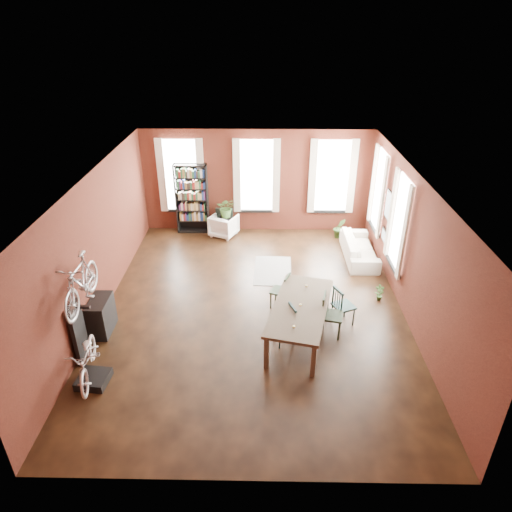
{
  "coord_description": "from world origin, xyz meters",
  "views": [
    {
      "loc": [
        0.23,
        -8.93,
        6.22
      ],
      "look_at": [
        0.05,
        0.6,
        1.1
      ],
      "focal_mm": 32.0,
      "sensor_mm": 36.0,
      "label": 1
    }
  ],
  "objects_px": {
    "dining_table": "(300,322)",
    "bookshelf": "(192,199)",
    "plant_stand": "(226,226)",
    "dining_chair_a": "(284,325)",
    "bicycle_floor": "(84,343)",
    "white_armchair": "(224,224)",
    "cream_sofa": "(360,245)",
    "dining_chair_d": "(344,306)",
    "dining_chair_c": "(332,315)",
    "bike_trainer": "(94,379)",
    "console_table": "(101,316)",
    "dining_chair_b": "(280,291)"
  },
  "relations": [
    {
      "from": "dining_chair_d",
      "to": "cream_sofa",
      "type": "distance_m",
      "value": 3.25
    },
    {
      "from": "bookshelf",
      "to": "cream_sofa",
      "type": "height_order",
      "value": "bookshelf"
    },
    {
      "from": "dining_chair_c",
      "to": "bookshelf",
      "type": "bearing_deg",
      "value": 48.31
    },
    {
      "from": "bicycle_floor",
      "to": "white_armchair",
      "type": "bearing_deg",
      "value": 61.22
    },
    {
      "from": "dining_chair_a",
      "to": "bicycle_floor",
      "type": "bearing_deg",
      "value": -91.51
    },
    {
      "from": "bicycle_floor",
      "to": "bike_trainer",
      "type": "bearing_deg",
      "value": -38.69
    },
    {
      "from": "dining_chair_b",
      "to": "bookshelf",
      "type": "height_order",
      "value": "bookshelf"
    },
    {
      "from": "dining_table",
      "to": "white_armchair",
      "type": "xyz_separation_m",
      "value": [
        -2.02,
        5.04,
        -0.03
      ]
    },
    {
      "from": "dining_chair_a",
      "to": "white_armchair",
      "type": "relative_size",
      "value": 1.16
    },
    {
      "from": "dining_table",
      "to": "bookshelf",
      "type": "relative_size",
      "value": 1.09
    },
    {
      "from": "dining_chair_d",
      "to": "bicycle_floor",
      "type": "distance_m",
      "value": 5.41
    },
    {
      "from": "dining_chair_a",
      "to": "white_armchair",
      "type": "xyz_separation_m",
      "value": [
        -1.69,
        5.21,
        -0.06
      ]
    },
    {
      "from": "plant_stand",
      "to": "dining_chair_a",
      "type": "bearing_deg",
      "value": -72.93
    },
    {
      "from": "dining_chair_d",
      "to": "bike_trainer",
      "type": "height_order",
      "value": "dining_chair_d"
    },
    {
      "from": "dining_chair_a",
      "to": "plant_stand",
      "type": "xyz_separation_m",
      "value": [
        -1.62,
        5.29,
        -0.14
      ]
    },
    {
      "from": "dining_chair_b",
      "to": "console_table",
      "type": "bearing_deg",
      "value": -54.28
    },
    {
      "from": "dining_chair_c",
      "to": "white_armchair",
      "type": "relative_size",
      "value": 1.29
    },
    {
      "from": "console_table",
      "to": "dining_chair_c",
      "type": "bearing_deg",
      "value": -0.18
    },
    {
      "from": "dining_chair_b",
      "to": "dining_chair_d",
      "type": "xyz_separation_m",
      "value": [
        1.4,
        -0.64,
        0.03
      ]
    },
    {
      "from": "dining_chair_a",
      "to": "bookshelf",
      "type": "bearing_deg",
      "value": -174.54
    },
    {
      "from": "bookshelf",
      "to": "bike_trainer",
      "type": "bearing_deg",
      "value": -98.13
    },
    {
      "from": "dining_chair_b",
      "to": "bicycle_floor",
      "type": "distance_m",
      "value": 4.49
    },
    {
      "from": "bike_trainer",
      "to": "console_table",
      "type": "relative_size",
      "value": 0.69
    },
    {
      "from": "dining_chair_c",
      "to": "console_table",
      "type": "height_order",
      "value": "dining_chair_c"
    },
    {
      "from": "plant_stand",
      "to": "white_armchair",
      "type": "bearing_deg",
      "value": -130.35
    },
    {
      "from": "dining_chair_c",
      "to": "cream_sofa",
      "type": "relative_size",
      "value": 0.47
    },
    {
      "from": "dining_chair_a",
      "to": "bicycle_floor",
      "type": "xyz_separation_m",
      "value": [
        -3.68,
        -1.26,
        0.49
      ]
    },
    {
      "from": "plant_stand",
      "to": "dining_chair_c",
      "type": "bearing_deg",
      "value": -61.95
    },
    {
      "from": "white_armchair",
      "to": "cream_sofa",
      "type": "distance_m",
      "value": 4.2
    },
    {
      "from": "bookshelf",
      "to": "cream_sofa",
      "type": "distance_m",
      "value": 5.28
    },
    {
      "from": "dining_chair_d",
      "to": "bicycle_floor",
      "type": "height_order",
      "value": "bicycle_floor"
    },
    {
      "from": "dining_chair_c",
      "to": "dining_chair_d",
      "type": "bearing_deg",
      "value": -24.75
    },
    {
      "from": "dining_chair_b",
      "to": "dining_chair_c",
      "type": "distance_m",
      "value": 1.5
    },
    {
      "from": "dining_table",
      "to": "dining_chair_d",
      "type": "height_order",
      "value": "dining_chair_d"
    },
    {
      "from": "dining_chair_b",
      "to": "dining_chair_d",
      "type": "bearing_deg",
      "value": 86.45
    },
    {
      "from": "white_armchair",
      "to": "cream_sofa",
      "type": "xyz_separation_m",
      "value": [
        3.96,
        -1.39,
        0.03
      ]
    },
    {
      "from": "console_table",
      "to": "plant_stand",
      "type": "distance_m",
      "value": 5.49
    },
    {
      "from": "console_table",
      "to": "dining_chair_d",
      "type": "bearing_deg",
      "value": 4.17
    },
    {
      "from": "dining_chair_c",
      "to": "dining_chair_d",
      "type": "xyz_separation_m",
      "value": [
        0.31,
        0.4,
        -0.02
      ]
    },
    {
      "from": "bicycle_floor",
      "to": "dining_chair_c",
      "type": "bearing_deg",
      "value": 6.64
    },
    {
      "from": "white_armchair",
      "to": "console_table",
      "type": "bearing_deg",
      "value": 89.82
    },
    {
      "from": "dining_table",
      "to": "bookshelf",
      "type": "distance_m",
      "value": 6.18
    },
    {
      "from": "dining_chair_c",
      "to": "bike_trainer",
      "type": "height_order",
      "value": "dining_chair_c"
    },
    {
      "from": "dining_chair_d",
      "to": "bookshelf",
      "type": "xyz_separation_m",
      "value": [
        -4.02,
        4.81,
        0.64
      ]
    },
    {
      "from": "dining_chair_c",
      "to": "cream_sofa",
      "type": "distance_m",
      "value": 3.73
    },
    {
      "from": "dining_table",
      "to": "bookshelf",
      "type": "height_order",
      "value": "bookshelf"
    },
    {
      "from": "dining_chair_b",
      "to": "dining_table",
      "type": "bearing_deg",
      "value": 39.26
    },
    {
      "from": "bookshelf",
      "to": "bicycle_floor",
      "type": "distance_m",
      "value": 6.85
    },
    {
      "from": "dining_chair_a",
      "to": "plant_stand",
      "type": "distance_m",
      "value": 5.53
    },
    {
      "from": "dining_chair_c",
      "to": "bicycle_floor",
      "type": "relative_size",
      "value": 0.64
    }
  ]
}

